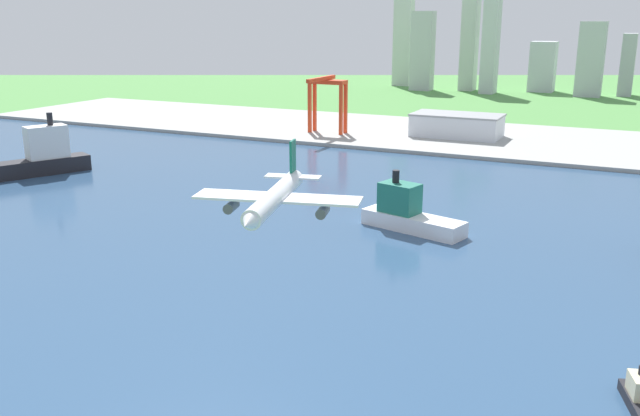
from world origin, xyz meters
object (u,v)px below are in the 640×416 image
at_px(airplane_landing, 275,198).
at_px(port_crane_red, 327,92).
at_px(ferry_boat, 408,213).
at_px(warehouse_main, 457,125).
at_px(cargo_ship, 39,157).

bearing_deg(airplane_landing, port_crane_red, 113.38).
bearing_deg(ferry_boat, airplane_landing, -83.16).
bearing_deg(warehouse_main, port_crane_red, -163.43).
height_order(cargo_ship, port_crane_red, port_crane_red).
xyz_separation_m(airplane_landing, port_crane_red, (-138.64, 320.66, -15.70)).
distance_m(airplane_landing, cargo_ship, 270.25).
relative_size(airplane_landing, cargo_ship, 0.66).
height_order(airplane_landing, ferry_boat, airplane_landing).
height_order(airplane_landing, cargo_ship, airplane_landing).
xyz_separation_m(ferry_boat, cargo_ship, (-209.42, 8.70, 2.76)).
height_order(ferry_boat, cargo_ship, cargo_ship).
relative_size(ferry_boat, cargo_ship, 0.76).
xyz_separation_m(airplane_landing, ferry_boat, (-16.22, 135.20, -40.35)).
bearing_deg(warehouse_main, cargo_ship, -130.61).
bearing_deg(ferry_boat, cargo_ship, 177.62).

